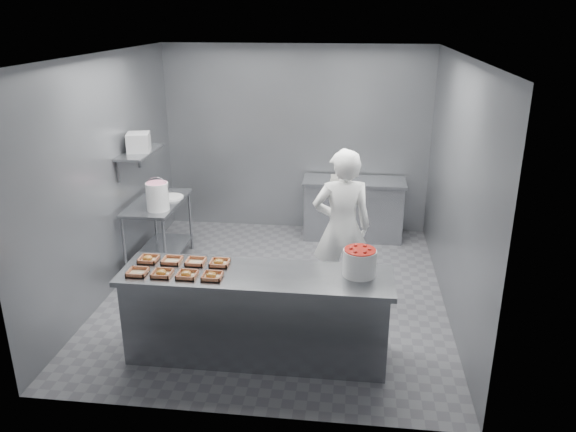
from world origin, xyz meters
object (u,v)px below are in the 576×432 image
(prep_table, at_px, (159,223))
(tray_1, at_px, (162,273))
(tray_3, at_px, (212,276))
(strawberry_tub, at_px, (360,261))
(tray_0, at_px, (138,272))
(tray_6, at_px, (196,262))
(tray_4, at_px, (148,259))
(tray_2, at_px, (187,274))
(tray_7, at_px, (219,262))
(service_counter, at_px, (257,315))
(back_counter, at_px, (353,209))
(glaze_bucket, at_px, (158,196))
(appliance, at_px, (139,142))
(tray_5, at_px, (172,260))
(worker, at_px, (342,228))

(prep_table, bearing_deg, tray_1, -69.54)
(prep_table, relative_size, tray_3, 6.40)
(strawberry_tub, bearing_deg, tray_0, -173.63)
(tray_3, height_order, tray_6, tray_3)
(prep_table, distance_m, tray_4, 1.91)
(tray_2, bearing_deg, tray_7, 50.85)
(tray_2, distance_m, tray_6, 0.29)
(service_counter, relative_size, tray_4, 13.88)
(back_counter, relative_size, strawberry_tub, 4.79)
(tray_0, distance_m, tray_6, 0.56)
(tray_7, relative_size, strawberry_tub, 0.60)
(back_counter, bearing_deg, tray_2, -114.21)
(prep_table, xyz_separation_m, tray_3, (1.26, -2.10, 0.33))
(glaze_bucket, bearing_deg, tray_0, -76.97)
(tray_6, relative_size, glaze_bucket, 0.44)
(tray_0, xyz_separation_m, appliance, (-0.72, 2.09, 0.76))
(service_counter, bearing_deg, back_counter, 74.52)
(glaze_bucket, bearing_deg, tray_5, -66.31)
(prep_table, relative_size, tray_4, 6.40)
(tray_5, height_order, tray_7, tray_7)
(tray_3, height_order, strawberry_tub, strawberry_tub)
(service_counter, relative_size, tray_3, 13.88)
(tray_3, bearing_deg, tray_0, 180.00)
(tray_3, distance_m, appliance, 2.64)
(strawberry_tub, bearing_deg, service_counter, -175.04)
(tray_2, xyz_separation_m, glaze_bucket, (-0.89, 1.78, 0.16))
(back_counter, bearing_deg, prep_table, -152.99)
(tray_5, bearing_deg, back_counter, 60.37)
(tray_1, xyz_separation_m, glaze_bucket, (-0.65, 1.78, 0.16))
(tray_1, height_order, tray_6, tray_1)
(prep_table, distance_m, appliance, 1.10)
(tray_7, bearing_deg, tray_1, -148.44)
(prep_table, xyz_separation_m, tray_2, (1.02, -2.10, 0.33))
(service_counter, relative_size, tray_6, 13.88)
(tray_4, distance_m, strawberry_tub, 2.08)
(tray_2, bearing_deg, tray_5, 128.79)
(tray_0, distance_m, tray_7, 0.78)
(tray_5, xyz_separation_m, glaze_bucket, (-0.65, 1.49, 0.17))
(tray_7, bearing_deg, appliance, 128.66)
(prep_table, relative_size, back_counter, 0.80)
(tray_1, xyz_separation_m, tray_2, (0.24, 0.00, 0.00))
(tray_5, xyz_separation_m, worker, (1.64, 1.08, 0.00))
(tray_1, relative_size, tray_3, 1.00)
(tray_2, height_order, strawberry_tub, strawberry_tub)
(service_counter, xyz_separation_m, tray_4, (-1.11, 0.15, 0.47))
(tray_4, xyz_separation_m, glaze_bucket, (-0.41, 1.49, 0.16))
(back_counter, height_order, appliance, appliance)
(prep_table, xyz_separation_m, tray_5, (0.79, -1.80, 0.33))
(tray_2, distance_m, glaze_bucket, 2.00)
(tray_1, bearing_deg, service_counter, 9.64)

